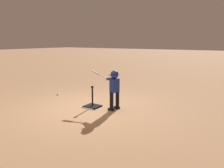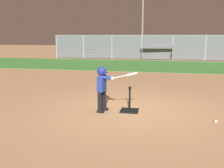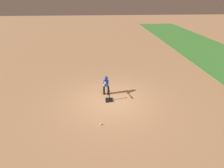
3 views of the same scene
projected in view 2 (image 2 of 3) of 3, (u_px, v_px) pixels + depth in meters
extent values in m
plane|color=#AD7F56|center=(132.00, 111.00, 6.90)|extent=(90.00, 90.00, 0.00)
cube|color=#3D7F33|center=(154.00, 65.00, 17.37)|extent=(56.00, 6.80, 0.02)
cylinder|color=#9E9EA3|center=(56.00, 47.00, 23.10)|extent=(0.08, 0.08, 2.02)
cylinder|color=#9E9EA3|center=(84.00, 47.00, 22.59)|extent=(0.08, 0.08, 2.02)
cylinder|color=#9E9EA3|center=(112.00, 47.00, 22.07)|extent=(0.08, 0.08, 2.02)
cylinder|color=#9E9EA3|center=(142.00, 47.00, 21.56)|extent=(0.08, 0.08, 2.02)
cylinder|color=#9E9EA3|center=(173.00, 48.00, 21.05)|extent=(0.08, 0.08, 2.02)
cylinder|color=#9E9EA3|center=(205.00, 48.00, 20.54)|extent=(0.08, 0.08, 2.02)
cube|color=#565B60|center=(157.00, 47.00, 21.31)|extent=(17.55, 0.02, 1.94)
cylinder|color=#9E9EA3|center=(157.00, 35.00, 21.13)|extent=(17.55, 0.04, 0.04)
cube|color=white|center=(130.00, 111.00, 6.84)|extent=(0.46, 0.46, 0.02)
cube|color=black|center=(130.00, 111.00, 6.82)|extent=(0.46, 0.42, 0.04)
cylinder|color=black|center=(130.00, 99.00, 6.77)|extent=(0.05, 0.05, 0.56)
cylinder|color=black|center=(130.00, 88.00, 6.71)|extent=(0.08, 0.08, 0.05)
cylinder|color=black|center=(104.00, 100.00, 6.90)|extent=(0.13, 0.13, 0.53)
cube|color=black|center=(105.00, 109.00, 6.94)|extent=(0.19, 0.12, 0.06)
cylinder|color=black|center=(100.00, 103.00, 6.67)|extent=(0.13, 0.13, 0.53)
cube|color=black|center=(101.00, 112.00, 6.71)|extent=(0.19, 0.12, 0.06)
cube|color=navy|center=(102.00, 84.00, 6.70)|extent=(0.20, 0.30, 0.39)
sphere|color=#DBB293|center=(102.00, 72.00, 6.65)|extent=(0.20, 0.20, 0.20)
sphere|color=navy|center=(102.00, 71.00, 6.64)|extent=(0.24, 0.24, 0.24)
cube|color=navy|center=(105.00, 73.00, 6.61)|extent=(0.15, 0.19, 0.01)
cylinder|color=navy|center=(108.00, 77.00, 6.65)|extent=(0.32, 0.22, 0.11)
cylinder|color=navy|center=(106.00, 78.00, 6.57)|extent=(0.32, 0.12, 0.11)
sphere|color=#DBB293|center=(112.00, 78.00, 6.56)|extent=(0.10, 0.10, 0.10)
cylinder|color=silver|center=(124.00, 76.00, 6.43)|extent=(0.64, 0.15, 0.20)
cylinder|color=silver|center=(132.00, 74.00, 6.34)|extent=(0.29, 0.11, 0.13)
cylinder|color=black|center=(112.00, 79.00, 6.57)|extent=(0.03, 0.05, 0.05)
sphere|color=white|center=(216.00, 121.00, 5.91)|extent=(0.07, 0.07, 0.07)
cube|color=gray|center=(83.00, 54.00, 23.94)|extent=(2.86, 0.31, 0.04)
cube|color=gray|center=(84.00, 57.00, 24.20)|extent=(2.86, 0.37, 0.04)
cube|color=gray|center=(81.00, 51.00, 23.36)|extent=(2.86, 0.31, 0.04)
cube|color=gray|center=(82.00, 54.00, 23.62)|extent=(2.86, 0.37, 0.04)
cube|color=gray|center=(79.00, 48.00, 22.77)|extent=(2.86, 0.31, 0.04)
cube|color=gray|center=(80.00, 51.00, 23.03)|extent=(2.86, 0.37, 0.04)
cylinder|color=gray|center=(98.00, 56.00, 23.88)|extent=(0.06, 0.06, 0.31)
cylinder|color=gray|center=(93.00, 53.00, 22.54)|extent=(0.06, 0.06, 0.88)
cylinder|color=gray|center=(95.00, 51.00, 23.16)|extent=(0.09, 1.36, 0.62)
cylinder|color=gray|center=(71.00, 55.00, 24.49)|extent=(0.06, 0.06, 0.31)
cylinder|color=gray|center=(65.00, 53.00, 23.16)|extent=(0.06, 0.06, 0.88)
cylinder|color=gray|center=(68.00, 51.00, 23.77)|extent=(0.09, 1.36, 0.62)
cube|color=gray|center=(157.00, 55.00, 22.72)|extent=(2.61, 0.38, 0.04)
cube|color=gray|center=(156.00, 58.00, 23.03)|extent=(2.61, 0.44, 0.04)
cube|color=gray|center=(157.00, 52.00, 22.02)|extent=(2.61, 0.38, 0.04)
cube|color=gray|center=(157.00, 55.00, 22.32)|extent=(2.61, 0.44, 0.04)
cube|color=gray|center=(157.00, 48.00, 21.31)|extent=(2.61, 0.38, 0.04)
cube|color=gray|center=(157.00, 52.00, 21.62)|extent=(2.61, 0.44, 0.04)
cube|color=gray|center=(157.00, 45.00, 20.61)|extent=(2.61, 0.38, 0.04)
cube|color=gray|center=(157.00, 48.00, 20.91)|extent=(2.61, 0.44, 0.04)
cylinder|color=gray|center=(170.00, 56.00, 22.83)|extent=(0.06, 0.06, 0.33)
cylinder|color=gray|center=(173.00, 53.00, 20.54)|extent=(0.06, 0.06, 1.26)
cylinder|color=gray|center=(172.00, 50.00, 21.62)|extent=(0.19, 2.28, 0.98)
cylinder|color=gray|center=(143.00, 56.00, 23.18)|extent=(0.06, 0.06, 0.33)
cylinder|color=gray|center=(142.00, 52.00, 20.89)|extent=(0.06, 0.06, 1.26)
cylinder|color=gray|center=(143.00, 50.00, 21.96)|extent=(0.19, 2.28, 0.98)
cylinder|color=slate|center=(143.00, 20.00, 29.92)|extent=(0.20, 0.20, 7.52)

